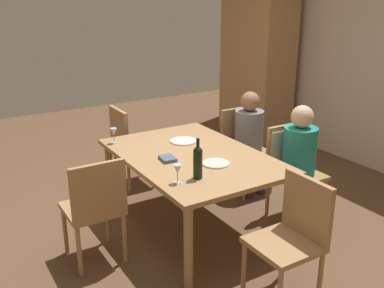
{
  "coord_description": "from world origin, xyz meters",
  "views": [
    {
      "loc": [
        3.16,
        -1.94,
        2.13
      ],
      "look_at": [
        0.0,
        0.0,
        0.84
      ],
      "focal_mm": 41.09,
      "sensor_mm": 36.0,
      "label": 1
    }
  ],
  "objects_px": {
    "chair_near": "(95,204)",
    "wine_glass_near_left": "(177,170)",
    "dining_table": "(192,162)",
    "chair_far_right": "(289,159)",
    "person_woman_host": "(301,157)",
    "wine_glass_centre": "(114,132)",
    "chair_right_end": "(293,232)",
    "armoire_cabinet": "(257,65)",
    "dinner_plate_guest_left": "(216,163)",
    "chair_left_end": "(129,141)",
    "person_man_bearded": "(250,136)",
    "dinner_plate_host": "(183,141)",
    "wine_bottle_tall_green": "(198,161)",
    "chair_far_left": "(243,144)"
  },
  "relations": [
    {
      "from": "wine_glass_centre",
      "to": "dinner_plate_guest_left",
      "type": "bearing_deg",
      "value": 28.29
    },
    {
      "from": "armoire_cabinet",
      "to": "dinner_plate_guest_left",
      "type": "relative_size",
      "value": 9.25
    },
    {
      "from": "chair_far_right",
      "to": "wine_glass_near_left",
      "type": "bearing_deg",
      "value": 8.8
    },
    {
      "from": "chair_left_end",
      "to": "wine_glass_near_left",
      "type": "bearing_deg",
      "value": -11.05
    },
    {
      "from": "armoire_cabinet",
      "to": "chair_far_left",
      "type": "xyz_separation_m",
      "value": [
        1.48,
        -1.37,
        -0.56
      ]
    },
    {
      "from": "person_man_bearded",
      "to": "wine_glass_centre",
      "type": "xyz_separation_m",
      "value": [
        -0.32,
        -1.43,
        0.19
      ]
    },
    {
      "from": "person_man_bearded",
      "to": "wine_bottle_tall_green",
      "type": "distance_m",
      "value": 1.47
    },
    {
      "from": "chair_far_right",
      "to": "person_man_bearded",
      "type": "relative_size",
      "value": 0.81
    },
    {
      "from": "chair_left_end",
      "to": "person_man_bearded",
      "type": "height_order",
      "value": "person_man_bearded"
    },
    {
      "from": "chair_far_right",
      "to": "chair_left_end",
      "type": "relative_size",
      "value": 1.0
    },
    {
      "from": "dinner_plate_host",
      "to": "dining_table",
      "type": "bearing_deg",
      "value": -18.41
    },
    {
      "from": "armoire_cabinet",
      "to": "chair_far_right",
      "type": "relative_size",
      "value": 2.37
    },
    {
      "from": "person_man_bearded",
      "to": "dinner_plate_guest_left",
      "type": "xyz_separation_m",
      "value": [
        0.66,
        -0.91,
        0.09
      ]
    },
    {
      "from": "chair_right_end",
      "to": "dinner_plate_guest_left",
      "type": "relative_size",
      "value": 3.9
    },
    {
      "from": "wine_bottle_tall_green",
      "to": "person_man_bearded",
      "type": "bearing_deg",
      "value": 124.78
    },
    {
      "from": "person_woman_host",
      "to": "wine_glass_centre",
      "type": "distance_m",
      "value": 1.8
    },
    {
      "from": "wine_bottle_tall_green",
      "to": "dinner_plate_guest_left",
      "type": "distance_m",
      "value": 0.36
    },
    {
      "from": "chair_near",
      "to": "wine_bottle_tall_green",
      "type": "bearing_deg",
      "value": -28.51
    },
    {
      "from": "person_man_bearded",
      "to": "chair_near",
      "type": "bearing_deg",
      "value": 12.99
    },
    {
      "from": "dining_table",
      "to": "chair_right_end",
      "type": "height_order",
      "value": "chair_right_end"
    },
    {
      "from": "chair_far_right",
      "to": "chair_right_end",
      "type": "bearing_deg",
      "value": 48.08
    },
    {
      "from": "dining_table",
      "to": "chair_right_end",
      "type": "xyz_separation_m",
      "value": [
        1.22,
        0.09,
        -0.13
      ]
    },
    {
      "from": "chair_far_right",
      "to": "chair_near",
      "type": "bearing_deg",
      "value": -5.05
    },
    {
      "from": "dining_table",
      "to": "wine_bottle_tall_green",
      "type": "xyz_separation_m",
      "value": [
        0.48,
        -0.24,
        0.22
      ]
    },
    {
      "from": "dinner_plate_guest_left",
      "to": "wine_glass_near_left",
      "type": "bearing_deg",
      "value": -70.82
    },
    {
      "from": "chair_left_end",
      "to": "chair_far_left",
      "type": "bearing_deg",
      "value": 54.04
    },
    {
      "from": "chair_left_end",
      "to": "person_woman_host",
      "type": "relative_size",
      "value": 0.8
    },
    {
      "from": "chair_near",
      "to": "wine_glass_near_left",
      "type": "height_order",
      "value": "chair_near"
    },
    {
      "from": "chair_far_right",
      "to": "chair_right_end",
      "type": "height_order",
      "value": "same"
    },
    {
      "from": "armoire_cabinet",
      "to": "wine_bottle_tall_green",
      "type": "distance_m",
      "value": 3.53
    },
    {
      "from": "person_woman_host",
      "to": "dinner_plate_host",
      "type": "relative_size",
      "value": 4.32
    },
    {
      "from": "chair_left_end",
      "to": "chair_right_end",
      "type": "xyz_separation_m",
      "value": [
        2.45,
        0.17,
        0.0
      ]
    },
    {
      "from": "armoire_cabinet",
      "to": "wine_glass_near_left",
      "type": "distance_m",
      "value": 3.66
    },
    {
      "from": "person_woman_host",
      "to": "wine_glass_centre",
      "type": "bearing_deg",
      "value": -36.96
    },
    {
      "from": "person_woman_host",
      "to": "person_man_bearded",
      "type": "bearing_deg",
      "value": -90.0
    },
    {
      "from": "person_woman_host",
      "to": "chair_near",
      "type": "bearing_deg",
      "value": -9.46
    },
    {
      "from": "armoire_cabinet",
      "to": "dinner_plate_guest_left",
      "type": "bearing_deg",
      "value": -45.33
    },
    {
      "from": "dinner_plate_guest_left",
      "to": "chair_far_left",
      "type": "bearing_deg",
      "value": 130.47
    },
    {
      "from": "dining_table",
      "to": "chair_far_right",
      "type": "relative_size",
      "value": 1.83
    },
    {
      "from": "chair_far_left",
      "to": "chair_near",
      "type": "height_order",
      "value": "same"
    },
    {
      "from": "chair_far_left",
      "to": "person_woman_host",
      "type": "bearing_deg",
      "value": 90.0
    },
    {
      "from": "chair_far_right",
      "to": "person_woman_host",
      "type": "relative_size",
      "value": 0.8
    },
    {
      "from": "armoire_cabinet",
      "to": "chair_left_end",
      "type": "xyz_separation_m",
      "value": [
        0.72,
        -2.41,
        -0.56
      ]
    },
    {
      "from": "chair_right_end",
      "to": "person_woman_host",
      "type": "height_order",
      "value": "person_woman_host"
    },
    {
      "from": "dining_table",
      "to": "chair_far_left",
      "type": "distance_m",
      "value": 1.07
    },
    {
      "from": "wine_glass_centre",
      "to": "dinner_plate_host",
      "type": "distance_m",
      "value": 0.68
    },
    {
      "from": "wine_glass_centre",
      "to": "dinner_plate_host",
      "type": "relative_size",
      "value": 0.56
    },
    {
      "from": "chair_right_end",
      "to": "wine_glass_centre",
      "type": "relative_size",
      "value": 6.17
    },
    {
      "from": "chair_far_right",
      "to": "wine_glass_centre",
      "type": "distance_m",
      "value": 1.72
    },
    {
      "from": "chair_far_right",
      "to": "dinner_plate_host",
      "type": "height_order",
      "value": "chair_far_right"
    }
  ]
}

